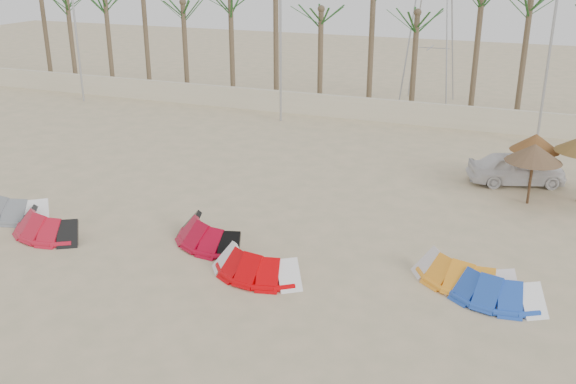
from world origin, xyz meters
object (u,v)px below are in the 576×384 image
at_px(kite_red_mid, 211,230).
at_px(parasol_mid, 534,153).
at_px(car, 517,168).
at_px(kite_red_right, 259,261).
at_px(kite_orange, 466,269).
at_px(kite_blue, 493,283).
at_px(kite_grey, 15,202).
at_px(kite_red_left, 50,222).
at_px(parasol_left, 536,142).

xyz_separation_m(kite_red_mid, parasol_mid, (9.85, 7.69, 1.64)).
bearing_deg(car, parasol_mid, 176.45).
height_order(kite_red_right, kite_orange, same).
bearing_deg(kite_red_mid, kite_red_right, -31.52).
bearing_deg(kite_blue, kite_red_right, -170.00).
distance_m(kite_blue, car, 10.22).
bearing_deg(kite_red_right, parasol_mid, 51.27).
xyz_separation_m(kite_grey, parasol_mid, (17.98, 8.08, 1.64)).
bearing_deg(kite_orange, kite_red_left, -172.92).
relative_size(kite_red_mid, kite_orange, 1.03).
relative_size(kite_blue, car, 0.81).
relative_size(kite_grey, car, 0.95).
bearing_deg(parasol_mid, car, 105.17).
bearing_deg(kite_orange, kite_blue, -37.28).
distance_m(parasol_mid, car, 2.67).
relative_size(kite_red_left, parasol_mid, 1.37).
bearing_deg(kite_blue, car, 89.72).
xyz_separation_m(kite_red_left, kite_red_right, (8.02, -0.08, -0.00)).
distance_m(kite_red_left, kite_blue, 14.80).
xyz_separation_m(kite_red_right, kite_blue, (6.73, 1.19, -0.00)).
xyz_separation_m(kite_red_mid, parasol_left, (9.86, 9.32, 1.62)).
xyz_separation_m(kite_red_left, kite_blue, (14.76, 1.11, -0.00)).
distance_m(parasol_left, car, 1.59).
bearing_deg(kite_red_left, kite_grey, 157.86).
height_order(kite_grey, parasol_left, parasol_left).
bearing_deg(parasol_mid, kite_blue, -94.62).
bearing_deg(kite_red_mid, kite_red_left, -165.51).
relative_size(kite_red_mid, kite_blue, 1.11).
height_order(kite_red_right, parasol_left, parasol_left).
distance_m(kite_red_left, kite_red_right, 8.02).
bearing_deg(kite_blue, kite_orange, 142.72).
bearing_deg(kite_red_left, car, 37.41).
height_order(kite_red_mid, parasol_mid, parasol_mid).
xyz_separation_m(kite_red_right, parasol_mid, (7.38, 9.20, 1.64)).
bearing_deg(kite_red_mid, kite_grey, -177.26).
xyz_separation_m(kite_grey, parasol_left, (17.98, 9.71, 1.61)).
xyz_separation_m(kite_orange, parasol_mid, (1.47, 7.39, 1.64)).
xyz_separation_m(kite_red_left, kite_orange, (13.94, 1.73, 0.00)).
height_order(kite_red_mid, car, car).
distance_m(kite_grey, parasol_mid, 19.77).
xyz_separation_m(kite_blue, parasol_left, (0.65, 9.65, 1.62)).
bearing_deg(parasol_left, kite_red_right, -124.27).
bearing_deg(kite_grey, kite_red_mid, 2.74).
bearing_deg(kite_red_right, kite_orange, 17.03).
distance_m(kite_orange, kite_blue, 1.03).
distance_m(kite_red_right, kite_blue, 6.84).
relative_size(kite_red_mid, car, 0.89).
bearing_deg(kite_red_left, parasol_left, 34.92).
distance_m(kite_red_right, parasol_mid, 11.91).
height_order(kite_red_left, parasol_mid, parasol_mid).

